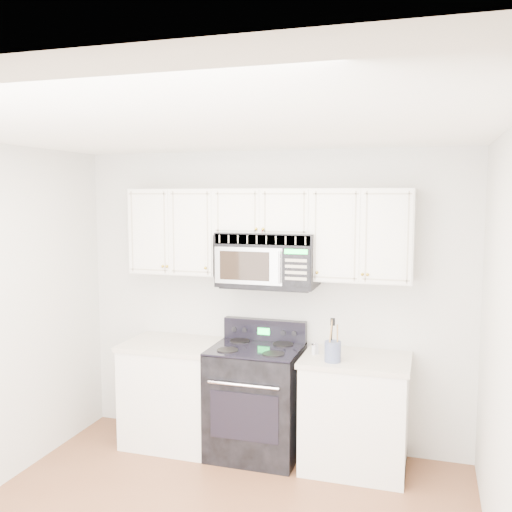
% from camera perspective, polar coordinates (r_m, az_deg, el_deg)
% --- Properties ---
extents(room, '(3.51, 3.51, 2.61)m').
position_cam_1_polar(room, '(3.47, -6.39, -9.28)').
color(room, brown).
rests_on(room, ground).
extents(base_cabinet_left, '(0.86, 0.65, 0.92)m').
position_cam_1_polar(base_cabinet_left, '(5.30, -8.09, -13.70)').
color(base_cabinet_left, white).
rests_on(base_cabinet_left, ground).
extents(base_cabinet_right, '(0.86, 0.65, 0.92)m').
position_cam_1_polar(base_cabinet_right, '(4.88, 9.87, -15.52)').
color(base_cabinet_right, white).
rests_on(base_cabinet_right, ground).
extents(range, '(0.75, 0.68, 1.12)m').
position_cam_1_polar(range, '(5.02, 0.00, -14.09)').
color(range, black).
rests_on(range, ground).
extents(upper_cabinets, '(2.44, 0.37, 0.75)m').
position_cam_1_polar(upper_cabinets, '(4.85, 0.99, 2.77)').
color(upper_cabinets, white).
rests_on(upper_cabinets, ground).
extents(microwave, '(0.82, 0.46, 0.46)m').
position_cam_1_polar(microwave, '(4.81, 1.22, -0.31)').
color(microwave, black).
rests_on(microwave, ground).
extents(utensil_crock, '(0.13, 0.13, 0.34)m').
position_cam_1_polar(utensil_crock, '(4.55, 7.68, -9.39)').
color(utensil_crock, '#505A6F').
rests_on(utensil_crock, base_cabinet_right).
extents(shaker_salt, '(0.04, 0.04, 0.10)m').
position_cam_1_polar(shaker_salt, '(4.73, 5.82, -9.21)').
color(shaker_salt, silver).
rests_on(shaker_salt, base_cabinet_right).
extents(shaker_pepper, '(0.04, 0.04, 0.09)m').
position_cam_1_polar(shaker_pepper, '(4.75, 6.07, -9.17)').
color(shaker_pepper, silver).
rests_on(shaker_pepper, base_cabinet_right).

